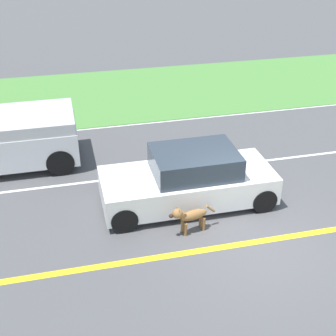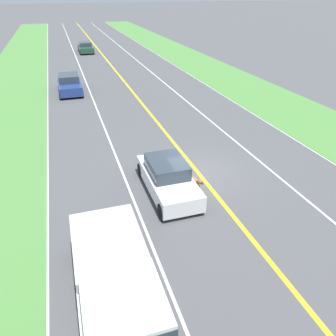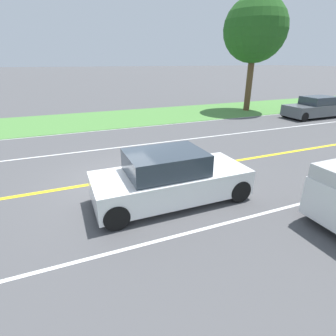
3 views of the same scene
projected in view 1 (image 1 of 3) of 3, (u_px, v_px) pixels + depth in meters
name	position (u px, v px, depth m)	size (l,w,h in m)	color
ground_plane	(255.00, 242.00, 10.55)	(400.00, 400.00, 0.00)	#4C4C4F
centre_divider_line	(255.00, 242.00, 10.55)	(0.18, 160.00, 0.01)	yellow
lane_edge_line_right	(177.00, 120.00, 16.46)	(0.14, 160.00, 0.01)	white
lane_dash_same_dir	(208.00, 168.00, 13.50)	(0.10, 160.00, 0.01)	white
grass_verge_right	(159.00, 91.00, 18.99)	(6.00, 160.00, 0.03)	#4C843D
ego_car	(189.00, 180.00, 11.62)	(1.80, 4.28, 1.46)	white
dog	(189.00, 216.00, 10.65)	(0.41, 1.19, 0.75)	olive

